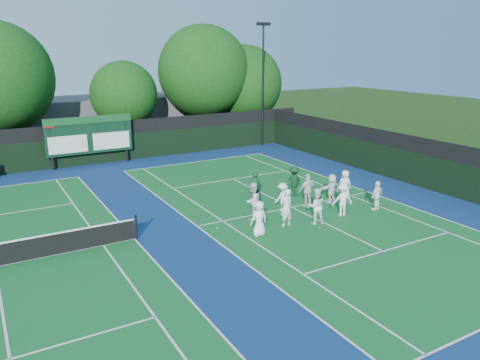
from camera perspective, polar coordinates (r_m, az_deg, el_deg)
ground at (r=24.10m, az=7.72°, el=-4.01°), size 120.00×120.00×0.00m
court_apron at (r=22.03m, az=-6.47°, el=-5.89°), size 34.00×32.00×0.01m
near_court at (r=24.85m, az=6.32°, el=-3.33°), size 11.05×23.85×0.01m
back_fence at (r=35.45m, az=-16.34°, el=4.16°), size 34.00×0.08×3.00m
divider_fence_right at (r=30.50m, az=20.21°, el=2.02°), size 0.08×32.00×3.00m
scoreboard at (r=34.68m, az=-17.90°, el=5.20°), size 6.00×0.21×3.55m
clubhouse at (r=43.98m, az=-13.88°, el=7.34°), size 18.00×6.00×4.00m
light_pole_right at (r=39.91m, az=2.81°, el=13.16°), size 1.20×0.30×10.12m
tree_c at (r=39.18m, az=-13.77°, el=9.90°), size 5.31×5.31×7.19m
tree_d at (r=41.61m, az=-4.30°, el=12.81°), size 7.87×7.87×10.13m
tree_e at (r=43.57m, az=0.59°, el=11.45°), size 6.92×6.92×8.46m
tennis_ball_0 at (r=22.24m, az=9.70°, el=-5.73°), size 0.07×0.07×0.07m
tennis_ball_1 at (r=24.90m, az=8.26°, el=-3.30°), size 0.07×0.07×0.07m
tennis_ball_2 at (r=26.70m, az=15.31°, el=-2.39°), size 0.07×0.07×0.07m
tennis_ball_3 at (r=21.91m, az=-2.79°, el=-5.84°), size 0.07×0.07×0.07m
tennis_ball_4 at (r=26.66m, az=8.00°, el=-2.00°), size 0.07×0.07×0.07m
tennis_ball_5 at (r=26.44m, az=10.73°, el=-2.27°), size 0.07×0.07×0.07m
player_front_0 at (r=20.82m, az=2.35°, el=-4.71°), size 0.80×0.53×1.63m
player_front_1 at (r=22.04m, az=5.66°, el=-3.34°), size 0.70×0.50×1.82m
player_front_2 at (r=22.51m, az=9.25°, el=-3.17°), size 1.04×0.94×1.74m
player_front_3 at (r=23.85m, az=12.37°, el=-2.33°), size 1.21×0.89×1.67m
player_front_4 at (r=25.13m, az=16.37°, el=-1.83°), size 0.96×0.54×1.55m
player_back_0 at (r=22.75m, az=1.58°, el=-2.59°), size 1.10×0.98×1.87m
player_back_1 at (r=24.07m, az=5.21°, el=-2.08°), size 1.03×0.68×1.50m
player_back_2 at (r=24.86m, az=8.27°, el=-1.26°), size 1.07×0.52×1.78m
player_back_3 at (r=25.79m, az=11.09°, el=-0.99°), size 1.53×0.73×1.59m
player_back_4 at (r=26.64m, az=12.66°, el=-0.52°), size 0.88×0.68×1.60m
coach_left at (r=25.31m, az=1.80°, el=-0.88°), size 0.67×0.49×1.70m
coach_right at (r=26.59m, az=6.59°, el=-0.14°), size 1.24×0.91×1.71m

